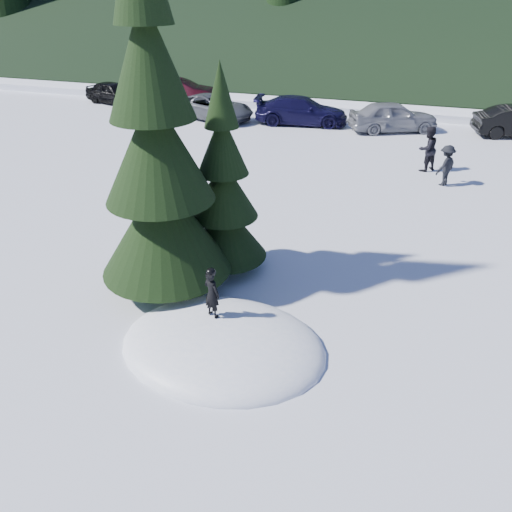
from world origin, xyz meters
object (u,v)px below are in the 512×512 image
(spruce_tall, at_px, (158,162))
(car_3, at_px, (301,111))
(child_skier, at_px, (212,294))
(adult_0, at_px, (427,149))
(car_2, at_px, (213,107))
(adult_2, at_px, (446,165))
(car_4, at_px, (393,116))
(car_0, at_px, (114,93))
(car_1, at_px, (181,92))
(spruce_short, at_px, (224,196))

(spruce_tall, distance_m, car_3, 17.70)
(child_skier, xyz_separation_m, car_3, (-2.80, 18.90, -0.30))
(adult_0, bearing_deg, child_skier, 25.40)
(car_2, height_order, car_3, car_3)
(adult_0, xyz_separation_m, adult_2, (0.74, -1.52, -0.14))
(car_2, relative_size, car_4, 1.08)
(car_2, bearing_deg, car_0, 95.33)
(car_0, bearing_deg, car_3, -81.03)
(adult_2, relative_size, car_1, 0.33)
(spruce_tall, distance_m, car_4, 18.13)
(adult_0, xyz_separation_m, car_4, (-1.90, 5.96, -0.15))
(child_skier, bearing_deg, car_4, -74.14)
(spruce_tall, xyz_separation_m, child_skier, (1.82, -1.42, -2.28))
(child_skier, height_order, car_4, child_skier)
(child_skier, relative_size, car_0, 0.28)
(adult_2, bearing_deg, adult_0, -121.26)
(child_skier, height_order, adult_0, adult_0)
(car_1, bearing_deg, adult_0, -132.72)
(adult_2, height_order, car_1, adult_2)
(car_1, height_order, car_4, car_1)
(spruce_short, bearing_deg, car_2, 114.19)
(child_skier, distance_m, adult_0, 13.57)
(adult_2, height_order, car_0, adult_2)
(adult_2, xyz_separation_m, car_0, (-20.24, 8.75, -0.09))
(car_4, bearing_deg, car_2, 68.56)
(car_2, bearing_deg, child_skier, -138.43)
(adult_2, relative_size, car_4, 0.34)
(spruce_tall, relative_size, adult_0, 4.70)
(spruce_short, relative_size, child_skier, 4.82)
(spruce_short, height_order, car_1, spruce_short)
(adult_2, bearing_deg, car_3, -101.92)
(spruce_short, distance_m, car_1, 21.49)
(car_4, bearing_deg, adult_2, 174.83)
(adult_0, distance_m, car_0, 20.80)
(car_0, bearing_deg, adult_0, -95.53)
(spruce_tall, height_order, car_2, spruce_tall)
(spruce_short, relative_size, car_0, 1.33)
(car_3, bearing_deg, spruce_tall, 175.12)
(adult_2, bearing_deg, car_1, -89.18)
(car_0, relative_size, car_2, 0.83)
(spruce_short, xyz_separation_m, car_2, (-7.00, 15.58, -1.43))
(car_4, bearing_deg, car_0, 61.33)
(car_0, distance_m, car_2, 7.90)
(car_3, bearing_deg, car_4, -97.67)
(car_1, bearing_deg, child_skier, -165.81)
(car_2, bearing_deg, spruce_short, -137.28)
(car_2, bearing_deg, spruce_tall, -142.01)
(car_1, xyz_separation_m, car_3, (8.57, -2.59, -0.04))
(adult_2, xyz_separation_m, car_4, (-2.64, 7.49, -0.01))
(car_0, relative_size, car_3, 0.80)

